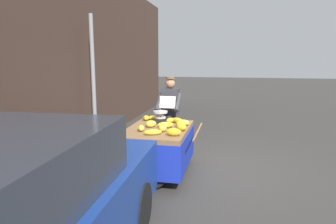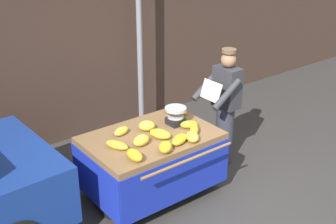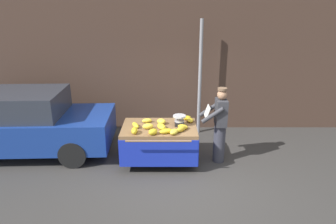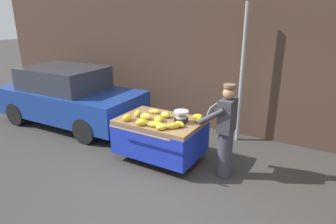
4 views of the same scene
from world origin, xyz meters
name	(u,v)px [view 3 (image 3 of 4)]	position (x,y,z in m)	size (l,w,h in m)	color
ground_plane	(187,181)	(0.00, 0.00, 0.00)	(60.00, 60.00, 0.00)	#383533
back_wall	(182,52)	(0.00, 3.02, 2.18)	(16.00, 0.24, 4.36)	#473328
street_pole	(201,79)	(0.49, 2.55, 1.53)	(0.09, 0.09, 3.06)	gray
banana_cart	(161,136)	(-0.54, 0.82, 0.63)	(1.64, 1.30, 0.86)	olive
weighing_scale	(181,120)	(-0.11, 0.88, 0.98)	(0.28, 0.28, 0.24)	black
banana_bunch_0	(148,121)	(-0.83, 1.05, 0.91)	(0.11, 0.22, 0.10)	yellow
banana_bunch_1	(163,126)	(-0.50, 0.69, 0.92)	(0.16, 0.29, 0.11)	yellow
banana_bunch_2	(183,129)	(-0.08, 0.54, 0.92)	(0.11, 0.30, 0.11)	gold
banana_bunch_3	(137,125)	(-1.06, 0.78, 0.91)	(0.11, 0.30, 0.09)	yellow
banana_bunch_4	(149,126)	(-0.79, 0.68, 0.93)	(0.15, 0.23, 0.12)	yellow
banana_bunch_5	(175,132)	(-0.24, 0.39, 0.92)	(0.15, 0.23, 0.11)	yellow
banana_bunch_6	(167,131)	(-0.40, 0.44, 0.91)	(0.14, 0.28, 0.10)	gold
banana_bunch_7	(136,131)	(-1.04, 0.43, 0.93)	(0.13, 0.25, 0.13)	gold
banana_bunch_8	(163,121)	(-0.50, 0.96, 0.93)	(0.17, 0.20, 0.12)	yellow
banana_bunch_9	(188,118)	(0.08, 1.22, 0.91)	(0.12, 0.20, 0.10)	gold
banana_bunch_10	(191,120)	(0.14, 1.09, 0.91)	(0.15, 0.21, 0.09)	gold
banana_bunch_11	(184,127)	(-0.04, 0.69, 0.91)	(0.13, 0.23, 0.09)	gold
banana_bunch_12	(154,132)	(-0.66, 0.37, 0.93)	(0.15, 0.21, 0.13)	gold
vendor_person	(221,125)	(0.77, 0.87, 0.87)	(0.58, 0.51, 1.71)	#383842
parked_car	(28,123)	(-3.70, 1.33, 0.75)	(3.96, 1.85, 1.51)	navy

